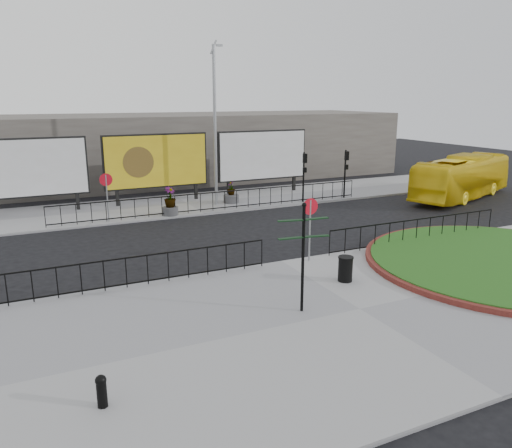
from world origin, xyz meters
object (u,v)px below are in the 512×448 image
lamp_post (215,123)px  planter_c (231,195)px  planter_a (170,203)px  bollard (102,390)px  billboard_mid (156,161)px  fingerpost_sign (303,247)px  bus (462,177)px  litter_bin (345,269)px

lamp_post → planter_c: size_ratio=7.03×
planter_a → bollard: bearing=-110.5°
billboard_mid → fingerpost_sign: bearing=-90.5°
bollard → bus: 27.56m
bollard → bus: bearing=28.6°
bus → litter_bin: bearing=101.6°
fingerpost_sign → bollard: size_ratio=4.59×
billboard_mid → lamp_post: 4.23m
planter_a → planter_c: (4.21, 1.60, -0.21)m
planter_c → fingerpost_sign: bearing=-105.0°
fingerpost_sign → billboard_mid: bearing=101.9°
billboard_mid → bollard: 20.77m
planter_a → planter_c: bearing=20.8°
fingerpost_sign → litter_bin: size_ratio=3.74×
billboard_mid → bus: billboard_mid is taller
billboard_mid → planter_a: bearing=-94.2°
lamp_post → planter_a: size_ratio=6.03×
litter_bin → planter_a: size_ratio=0.58×
billboard_mid → bollard: (-6.27, -19.69, -2.09)m
planter_a → bus: bearing=-9.1°
litter_bin → bollard: bearing=-156.1°
planter_a → lamp_post: bearing=26.1°
billboard_mid → bus: 19.09m
litter_bin → bus: bearing=31.1°
billboard_mid → planter_c: (3.95, -1.97, -2.03)m
fingerpost_sign → planter_a: size_ratio=2.16×
bollard → litter_bin: 9.55m
planter_a → planter_c: size_ratio=1.17×
fingerpost_sign → planter_c: (4.10, 15.37, -1.55)m
litter_bin → bus: 18.07m
lamp_post → fingerpost_sign: lamp_post is taller
fingerpost_sign → bollard: 6.75m
litter_bin → fingerpost_sign: bearing=-150.0°
lamp_post → bus: 15.96m
billboard_mid → bus: bearing=-19.9°
litter_bin → planter_a: bearing=102.5°
bollard → planter_a: planter_a is taller
lamp_post → planter_c: 4.36m
litter_bin → planter_c: size_ratio=0.67×
planter_a → planter_c: planter_a is taller
litter_bin → bus: size_ratio=0.09×
planter_c → lamp_post: bearing=180.0°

